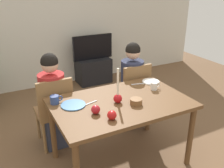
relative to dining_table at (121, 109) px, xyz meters
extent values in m
plane|color=brown|center=(0.00, 0.00, -0.67)|extent=(7.68, 7.68, 0.00)
cube|color=beige|center=(0.00, 2.60, 0.63)|extent=(6.40, 0.10, 2.60)
cube|color=brown|center=(0.00, 0.00, 0.06)|extent=(1.40, 0.90, 0.04)
cylinder|color=brown|center=(0.64, -0.39, -0.31)|extent=(0.06, 0.06, 0.71)
cylinder|color=brown|center=(-0.64, 0.39, -0.31)|extent=(0.06, 0.06, 0.71)
cylinder|color=brown|center=(0.64, 0.39, -0.31)|extent=(0.06, 0.06, 0.71)
cube|color=olive|center=(-0.55, 0.69, -0.24)|extent=(0.40, 0.40, 0.04)
cube|color=olive|center=(-0.55, 0.51, 0.01)|extent=(0.40, 0.04, 0.45)
cylinder|color=olive|center=(-0.38, 0.86, -0.46)|extent=(0.04, 0.04, 0.41)
cylinder|color=olive|center=(-0.72, 0.86, -0.46)|extent=(0.04, 0.04, 0.41)
cylinder|color=olive|center=(-0.38, 0.52, -0.46)|extent=(0.04, 0.04, 0.41)
cylinder|color=olive|center=(-0.72, 0.52, -0.46)|extent=(0.04, 0.04, 0.41)
cube|color=olive|center=(0.53, 0.69, -0.24)|extent=(0.40, 0.40, 0.04)
cube|color=olive|center=(0.53, 0.51, 0.01)|extent=(0.40, 0.04, 0.45)
cylinder|color=olive|center=(0.70, 0.86, -0.46)|extent=(0.04, 0.04, 0.41)
cylinder|color=olive|center=(0.36, 0.86, -0.46)|extent=(0.04, 0.04, 0.41)
cylinder|color=olive|center=(0.70, 0.52, -0.46)|extent=(0.04, 0.04, 0.41)
cylinder|color=olive|center=(0.36, 0.52, -0.46)|extent=(0.04, 0.04, 0.41)
cube|color=#33384C|center=(-0.55, 0.64, -0.44)|extent=(0.28, 0.28, 0.45)
cylinder|color=#AD2323|center=(-0.55, 0.64, 0.02)|extent=(0.30, 0.30, 0.48)
sphere|color=tan|center=(-0.55, 0.64, 0.38)|extent=(0.19, 0.19, 0.19)
sphere|color=black|center=(-0.55, 0.64, 0.41)|extent=(0.19, 0.19, 0.19)
cube|color=#33384C|center=(0.53, 0.64, -0.44)|extent=(0.28, 0.28, 0.45)
cylinder|color=#282D47|center=(0.53, 0.64, 0.02)|extent=(0.30, 0.30, 0.48)
sphere|color=tan|center=(0.53, 0.64, 0.38)|extent=(0.19, 0.19, 0.19)
sphere|color=black|center=(0.53, 0.64, 0.41)|extent=(0.19, 0.19, 0.19)
cube|color=black|center=(0.67, 2.30, -0.43)|extent=(0.64, 0.40, 0.48)
cube|color=black|center=(0.67, 2.30, 0.04)|extent=(0.79, 0.04, 0.46)
cube|color=black|center=(0.67, 2.30, 0.04)|extent=(0.76, 0.05, 0.46)
sphere|color=red|center=(-0.04, -0.01, 0.13)|extent=(0.09, 0.09, 0.09)
cylinder|color=#EFE5C6|center=(-0.04, -0.01, 0.31)|extent=(0.02, 0.02, 0.28)
cylinder|color=teal|center=(-0.47, 0.14, 0.09)|extent=(0.25, 0.25, 0.01)
cylinder|color=white|center=(0.58, 0.29, 0.09)|extent=(0.21, 0.21, 0.01)
cylinder|color=#33477F|center=(-0.62, 0.27, 0.13)|extent=(0.09, 0.09, 0.09)
torus|color=#33477F|center=(-0.56, 0.27, 0.13)|extent=(0.06, 0.01, 0.06)
cylinder|color=white|center=(0.48, 0.09, 0.13)|extent=(0.08, 0.08, 0.09)
torus|color=white|center=(0.53, 0.09, 0.13)|extent=(0.06, 0.01, 0.06)
cube|color=silver|center=(-0.30, 0.10, 0.09)|extent=(0.18, 0.06, 0.01)
cube|color=silver|center=(0.41, 0.30, 0.09)|extent=(0.18, 0.05, 0.01)
cylinder|color=brown|center=(0.11, -0.12, 0.11)|extent=(0.12, 0.12, 0.06)
sphere|color=#AD1A22|center=(-0.33, -0.11, 0.13)|extent=(0.09, 0.09, 0.09)
sphere|color=red|center=(-0.25, -0.27, 0.13)|extent=(0.09, 0.09, 0.09)
camera|label=1|loc=(-1.15, -2.03, 1.26)|focal=40.58mm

